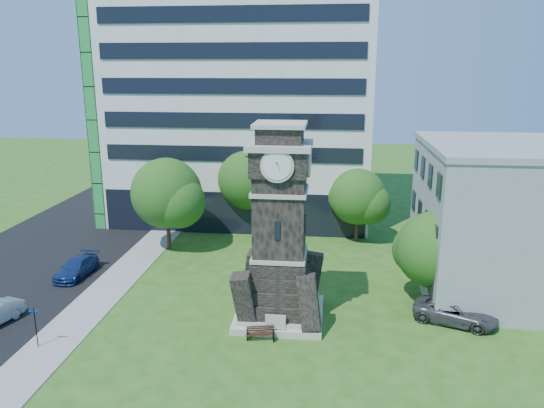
# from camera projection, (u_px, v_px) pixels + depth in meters

# --- Properties ---
(ground) EXTENTS (160.00, 160.00, 0.00)m
(ground) POSITION_uv_depth(u_px,v_px,m) (227.00, 329.00, 31.89)
(ground) COLOR #2C5418
(ground) RESTS_ON ground
(sidewalk) EXTENTS (3.00, 70.00, 0.06)m
(sidewalk) POSITION_uv_depth(u_px,v_px,m) (109.00, 288.00, 37.71)
(sidewalk) COLOR gray
(sidewalk) RESTS_ON ground
(clock_tower) EXTENTS (5.40, 5.40, 12.22)m
(clock_tower) POSITION_uv_depth(u_px,v_px,m) (280.00, 237.00, 32.13)
(clock_tower) COLOR #B5B09E
(clock_tower) RESTS_ON ground
(office_tall) EXTENTS (26.20, 15.11, 28.60)m
(office_tall) POSITION_uv_depth(u_px,v_px,m) (242.00, 77.00, 53.44)
(office_tall) COLOR white
(office_tall) RESTS_ON ground
(office_low) EXTENTS (15.20, 12.20, 10.40)m
(office_low) POSITION_uv_depth(u_px,v_px,m) (536.00, 220.00, 36.08)
(office_low) COLOR #9A9DA0
(office_low) RESTS_ON ground
(car_street_north) EXTENTS (2.13, 4.65, 1.32)m
(car_street_north) POSITION_uv_depth(u_px,v_px,m) (76.00, 268.00, 39.80)
(car_street_north) COLOR navy
(car_street_north) RESTS_ON ground
(car_east_lot) EXTENTS (5.48, 3.89, 1.39)m
(car_east_lot) POSITION_uv_depth(u_px,v_px,m) (455.00, 312.00, 32.57)
(car_east_lot) COLOR #4A494E
(car_east_lot) RESTS_ON ground
(park_bench) EXTENTS (1.62, 0.43, 0.84)m
(park_bench) POSITION_uv_depth(u_px,v_px,m) (260.00, 333.00, 30.57)
(park_bench) COLOR black
(park_bench) RESTS_ON ground
(street_sign) EXTENTS (0.57, 0.06, 2.38)m
(street_sign) POSITION_uv_depth(u_px,v_px,m) (35.00, 323.00, 29.50)
(street_sign) COLOR black
(street_sign) RESTS_ON ground
(tree_nw) EXTENTS (6.55, 5.96, 7.95)m
(tree_nw) POSITION_uv_depth(u_px,v_px,m) (168.00, 195.00, 44.61)
(tree_nw) COLOR #332114
(tree_nw) RESTS_ON ground
(tree_nc) EXTENTS (6.35, 5.77, 8.05)m
(tree_nc) POSITION_uv_depth(u_px,v_px,m) (250.00, 181.00, 49.26)
(tree_nc) COLOR #332114
(tree_nc) RESTS_ON ground
(tree_ne) EXTENTS (5.48, 4.98, 6.62)m
(tree_ne) POSITION_uv_depth(u_px,v_px,m) (359.00, 198.00, 46.87)
(tree_ne) COLOR #332114
(tree_ne) RESTS_ON ground
(tree_east) EXTENTS (5.51, 5.01, 6.35)m
(tree_east) POSITION_uv_depth(u_px,v_px,m) (436.00, 252.00, 34.29)
(tree_east) COLOR #332114
(tree_east) RESTS_ON ground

